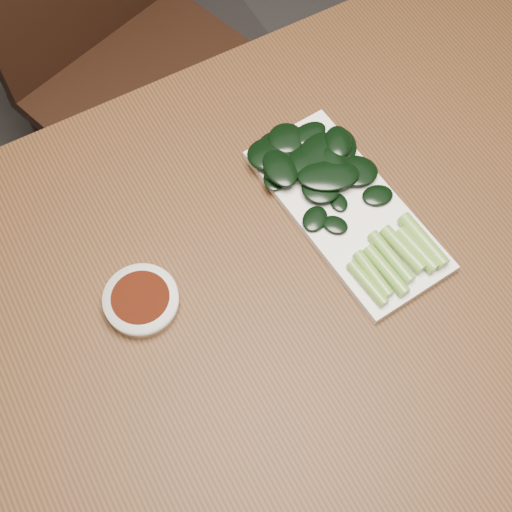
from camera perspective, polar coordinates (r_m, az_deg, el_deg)
name	(u,v)px	position (r m, az deg, el deg)	size (l,w,h in m)	color
ground	(280,412)	(1.69, 1.95, -12.36)	(6.00, 6.00, 0.00)	#312F2F
table	(294,293)	(1.05, 3.07, -3.00)	(1.40, 0.80, 0.75)	#452913
chair_far	(133,59)	(1.57, -9.80, 15.30)	(0.58, 0.58, 0.89)	black
sauce_bowl	(141,301)	(0.96, -9.16, -3.54)	(0.10, 0.10, 0.02)	white
serving_plate	(346,210)	(1.03, 7.24, 3.70)	(0.17, 0.33, 0.01)	white
gai_lan	(330,183)	(1.03, 5.93, 5.86)	(0.18, 0.33, 0.03)	olive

